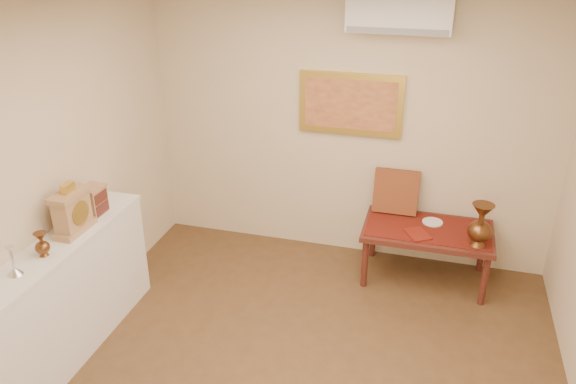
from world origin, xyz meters
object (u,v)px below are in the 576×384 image
(low_table, at_px, (427,235))
(brass_urn_tall, at_px, (481,221))
(display_ledge, at_px, (61,303))
(mantel_clock, at_px, (72,212))
(wooden_chest, at_px, (93,200))

(low_table, bearing_deg, brass_urn_tall, -24.85)
(display_ledge, xyz_separation_m, mantel_clock, (0.03, 0.28, 0.66))
(mantel_clock, relative_size, low_table, 0.34)
(mantel_clock, height_order, wooden_chest, mantel_clock)
(display_ledge, distance_m, mantel_clock, 0.72)
(brass_urn_tall, xyz_separation_m, low_table, (-0.44, 0.20, -0.32))
(display_ledge, bearing_deg, wooden_chest, 89.51)
(display_ledge, relative_size, low_table, 1.68)
(mantel_clock, height_order, low_table, mantel_clock)
(brass_urn_tall, bearing_deg, wooden_chest, -160.73)
(mantel_clock, distance_m, low_table, 3.16)
(brass_urn_tall, distance_m, low_table, 0.58)
(display_ledge, xyz_separation_m, low_table, (2.67, 1.88, -0.01))
(low_table, bearing_deg, mantel_clock, -148.88)
(display_ledge, bearing_deg, brass_urn_tall, 28.31)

